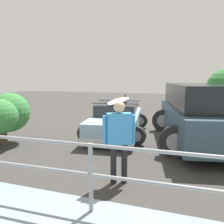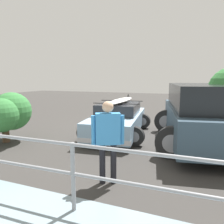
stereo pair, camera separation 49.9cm
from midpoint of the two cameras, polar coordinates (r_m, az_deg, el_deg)
name	(u,v)px [view 1 (the left image)]	position (r m, az deg, el deg)	size (l,w,h in m)	color
ground_plane	(126,131)	(8.86, 1.93, -5.08)	(44.00, 44.00, 0.02)	#383533
sedan_car	(117,119)	(8.28, -0.41, -1.88)	(2.58, 4.21, 1.47)	#8CADC6
suv_car	(200,113)	(7.58, 20.24, -0.19)	(3.38, 5.25, 1.93)	#334756
person_bystander	(119,135)	(4.34, -1.46, -6.03)	(0.60, 0.39, 1.69)	black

